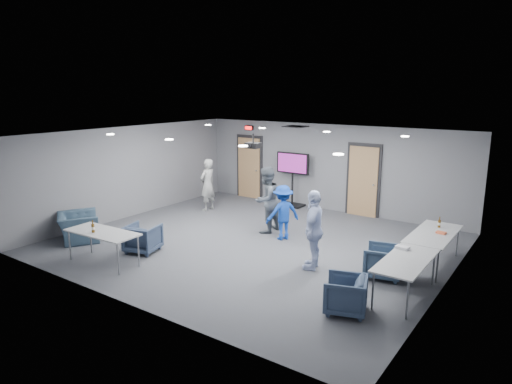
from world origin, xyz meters
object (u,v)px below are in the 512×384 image
Objects in this scene: table_right_a at (433,235)px; table_right_b at (406,262)px; bottle_front at (93,228)px; projector at (253,145)px; person_b at (266,200)px; tv_stand at (292,176)px; person_d at (283,212)px; bottle_right at (439,224)px; chair_front_a at (143,238)px; table_front_left at (102,234)px; chair_right_c at (345,295)px; person_c at (314,230)px; chair_front_b at (78,227)px; person_a at (208,185)px; chair_right_b at (383,262)px.

table_right_b is (0.00, -1.90, -0.00)m from table_right_a.
projector is (1.81, 3.44, 1.57)m from bottle_front.
tv_stand is at bearing -161.77° from person_b.
table_right_a is 1.90m from table_right_b.
table_right_a is (3.59, 0.35, -0.01)m from person_d.
bottle_right is at bearing 37.67° from bottle_front.
bottle_front is at bearing -22.08° from person_b.
person_b is at bearing 66.53° from bottle_front.
projector is at bearing 62.27° from bottle_front.
chair_front_a is 0.41× the size of table_front_left.
person_b is 1.00× the size of table_front_left.
person_d reaches higher than chair_right_c.
person_c is 0.97× the size of tv_stand.
projector reaches higher than tv_stand.
person_b reaches higher than bottle_front.
chair_front_a is (-5.16, 0.05, 0.01)m from chair_right_c.
bottle_right is (2.03, 2.12, -0.04)m from person_c.
chair_front_b reaches higher than chair_right_c.
chair_front_a is at bearing -148.75° from bottle_right.
chair_front_b is 8.71m from bottle_right.
bottle_right is at bearing 99.13° from person_b.
person_d is at bearing 54.77° from table_front_left.
person_d is 4.36m from table_front_left.
table_right_a is (2.04, 1.63, -0.17)m from person_c.
bottle_front is 0.76× the size of projector.
person_d is 0.80× the size of table_front_left.
person_a is at bearing -67.85° from chair_front_b.
chair_right_b is (1.39, 0.39, -0.52)m from person_c.
table_right_b is 7.30× the size of bottle_right.
bottle_right is (-0.01, 2.39, 0.14)m from table_right_b.
person_d reaches higher than table_right_a.
table_right_a is at bearing 126.88° from person_d.
person_c is 2.62m from table_right_a.
bottle_right is (0.64, 1.73, 0.49)m from chair_right_b.
table_right_b is at bearing -15.84° from projector.
person_c is 2.94m from bottle_right.
person_c is at bearing -130.53° from chair_front_b.
projector is (3.54, 2.67, 2.06)m from chair_front_b.
projector is (1.70, 3.29, 1.72)m from table_front_left.
person_b is 0.90× the size of table_right_a.
chair_right_b is 4.18m from projector.
chair_front_a is at bearing -26.12° from person_b.
person_d reaches higher than table_right_b.
chair_front_b is at bearing 156.14° from bottle_front.
person_a is at bearing -139.14° from chair_right_c.
person_b is 2.42× the size of chair_front_a.
person_c is 0.87× the size of table_right_a.
table_right_a is 7.90× the size of bottle_right.
bottle_front is (-1.77, -4.08, -0.05)m from person_b.
person_a is 2.25× the size of chair_front_a.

